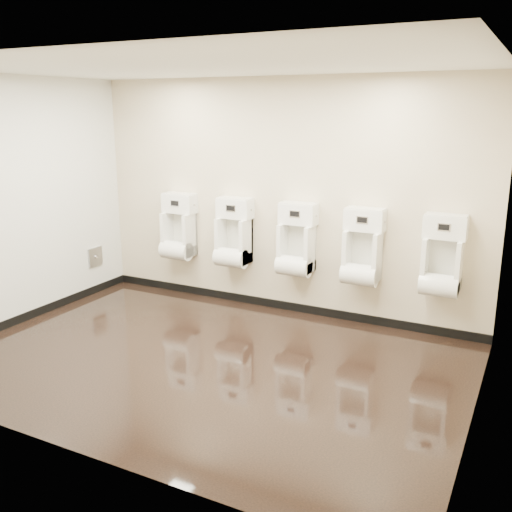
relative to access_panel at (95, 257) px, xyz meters
The scene contains 15 objects.
ground 2.80m from the access_panel, 25.81° to the right, with size 5.00×3.50×0.00m, color black.
ceiling 3.59m from the access_panel, 25.81° to the right, with size 5.00×3.50×0.00m, color silver.
back_wall 2.70m from the access_panel, 12.50° to the left, with size 5.00×0.02×2.80m, color beige.
front_wall 3.96m from the access_panel, 49.93° to the right, with size 5.00×0.02×2.80m, color beige.
left_wall 1.50m from the access_panel, 90.87° to the right, with size 0.02×3.50×2.80m, color beige.
right_wall 5.20m from the access_panel, 13.54° to the right, with size 0.02×3.50×2.80m, color beige.
tile_overlay_left 1.50m from the access_panel, 90.63° to the right, with size 0.01×3.50×2.80m, color silver.
skirting_back 2.58m from the access_panel, 12.23° to the left, with size 5.00×0.02×0.10m, color black.
skirting_left 1.28m from the access_panel, 90.30° to the right, with size 0.02×3.50×0.10m, color black.
access_panel is the anchor object (origin of this frame).
urinal_0 1.22m from the access_panel, 20.14° to the left, with size 0.45×0.34×0.84m.
urinal_1 1.99m from the access_panel, 11.82° to the left, with size 0.45×0.34×0.84m.
urinal_2 2.82m from the access_panel, ahead, with size 0.45×0.34×0.84m.
urinal_3 3.60m from the access_panel, ahead, with size 0.45×0.34×0.84m.
urinal_4 4.46m from the access_panel, ahead, with size 0.45×0.34×0.84m.
Camera 1 is at (2.82, -4.42, 2.44)m, focal length 40.00 mm.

